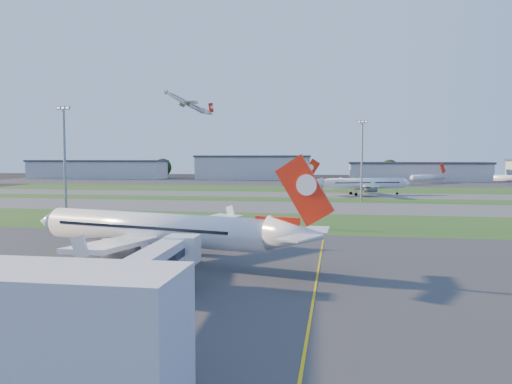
% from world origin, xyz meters
% --- Properties ---
extents(ground, '(700.00, 700.00, 0.00)m').
position_xyz_m(ground, '(0.00, 0.00, 0.00)').
color(ground, black).
rests_on(ground, ground).
extents(apron_near, '(300.00, 70.00, 0.01)m').
position_xyz_m(apron_near, '(0.00, 0.00, 0.01)').
color(apron_near, '#333335').
rests_on(apron_near, ground).
extents(grass_strip_a, '(300.00, 34.00, 0.01)m').
position_xyz_m(grass_strip_a, '(0.00, 52.00, 0.01)').
color(grass_strip_a, '#28521B').
rests_on(grass_strip_a, ground).
extents(taxiway_a, '(300.00, 32.00, 0.01)m').
position_xyz_m(taxiway_a, '(0.00, 85.00, 0.01)').
color(taxiway_a, '#515154').
rests_on(taxiway_a, ground).
extents(grass_strip_b, '(300.00, 18.00, 0.01)m').
position_xyz_m(grass_strip_b, '(0.00, 110.00, 0.01)').
color(grass_strip_b, '#28521B').
rests_on(grass_strip_b, ground).
extents(taxiway_b, '(300.00, 26.00, 0.01)m').
position_xyz_m(taxiway_b, '(0.00, 132.00, 0.01)').
color(taxiway_b, '#515154').
rests_on(taxiway_b, ground).
extents(grass_strip_c, '(300.00, 40.00, 0.01)m').
position_xyz_m(grass_strip_c, '(0.00, 165.00, 0.01)').
color(grass_strip_c, '#28521B').
rests_on(grass_strip_c, ground).
extents(apron_far, '(400.00, 80.00, 0.01)m').
position_xyz_m(apron_far, '(0.00, 225.00, 0.01)').
color(apron_far, '#333335').
rests_on(apron_far, ground).
extents(yellow_line, '(0.25, 60.00, 0.02)m').
position_xyz_m(yellow_line, '(5.00, 0.00, 0.00)').
color(yellow_line, gold).
rests_on(yellow_line, ground).
extents(jet_bridge, '(4.20, 26.90, 6.20)m').
position_xyz_m(jet_bridge, '(-9.81, -15.24, 4.01)').
color(jet_bridge, silver).
rests_on(jet_bridge, ground).
extents(airliner_parked, '(40.34, 33.83, 12.83)m').
position_xyz_m(airliner_parked, '(-16.42, 7.72, 4.51)').
color(airliner_parked, white).
rests_on(airliner_parked, ground).
extents(airliner_taxiing, '(37.56, 31.71, 12.17)m').
position_xyz_m(airliner_taxiing, '(16.36, 133.39, 4.27)').
color(airliner_taxiing, white).
rests_on(airliner_taxiing, ground).
extents(airliner_departing, '(25.42, 22.13, 9.46)m').
position_xyz_m(airliner_departing, '(-79.76, 226.98, 45.86)').
color(airliner_departing, white).
extents(mini_jet_near, '(21.83, 21.06, 9.48)m').
position_xyz_m(mini_jet_near, '(55.66, 224.74, 3.28)').
color(mini_jet_near, white).
rests_on(mini_jet_near, ground).
extents(light_mast_west, '(3.20, 0.70, 25.80)m').
position_xyz_m(light_mast_west, '(-55.00, 52.00, 14.81)').
color(light_mast_west, gray).
rests_on(light_mast_west, ground).
extents(light_mast_centre, '(3.20, 0.70, 25.80)m').
position_xyz_m(light_mast_centre, '(15.00, 108.00, 14.81)').
color(light_mast_centre, gray).
rests_on(light_mast_centre, ground).
extents(hangar_far_west, '(91.80, 23.00, 12.20)m').
position_xyz_m(hangar_far_west, '(-150.00, 255.00, 6.14)').
color(hangar_far_west, '#96989D').
rests_on(hangar_far_west, ground).
extents(hangar_west, '(71.40, 23.00, 15.20)m').
position_xyz_m(hangar_west, '(-45.00, 255.00, 7.64)').
color(hangar_west, '#96989D').
rests_on(hangar_west, ground).
extents(hangar_east, '(81.60, 23.00, 11.20)m').
position_xyz_m(hangar_east, '(55.00, 255.00, 5.64)').
color(hangar_east, '#96989D').
rests_on(hangar_east, ground).
extents(tree_far_west, '(11.00, 11.00, 12.00)m').
position_xyz_m(tree_far_west, '(-190.00, 268.00, 6.49)').
color(tree_far_west, black).
rests_on(tree_far_west, ground).
extents(tree_west, '(12.10, 12.10, 13.20)m').
position_xyz_m(tree_west, '(-110.00, 270.00, 7.14)').
color(tree_west, black).
rests_on(tree_west, ground).
extents(tree_mid_west, '(9.90, 9.90, 10.80)m').
position_xyz_m(tree_mid_west, '(-20.00, 266.00, 5.84)').
color(tree_mid_west, black).
rests_on(tree_mid_west, ground).
extents(tree_mid_east, '(11.55, 11.55, 12.60)m').
position_xyz_m(tree_mid_east, '(40.00, 269.00, 6.81)').
color(tree_mid_east, black).
rests_on(tree_mid_east, ground).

